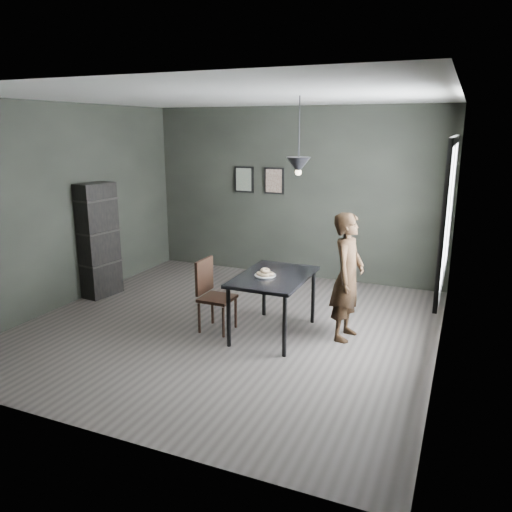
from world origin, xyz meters
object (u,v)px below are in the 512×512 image
at_px(woman, 347,277).
at_px(wood_chair, 211,290).
at_px(cafe_table, 274,281).
at_px(pendant_lamp, 298,165).
at_px(shelf_unit, 98,240).
at_px(white_plate, 265,276).

relative_size(woman, wood_chair, 1.69).
relative_size(cafe_table, pendant_lamp, 1.39).
xyz_separation_m(cafe_table, shelf_unit, (-2.92, 0.37, 0.17)).
relative_size(woman, shelf_unit, 0.90).
distance_m(white_plate, wood_chair, 0.73).
distance_m(white_plate, pendant_lamp, 1.35).
bearing_deg(shelf_unit, cafe_table, 1.19).
xyz_separation_m(wood_chair, pendant_lamp, (1.01, 0.27, 1.54)).
distance_m(woman, wood_chair, 1.66).
bearing_deg(cafe_table, white_plate, -130.91).
xyz_separation_m(cafe_table, pendant_lamp, (0.25, 0.10, 1.38)).
bearing_deg(woman, wood_chair, 109.44).
distance_m(cafe_table, pendant_lamp, 1.41).
relative_size(white_plate, shelf_unit, 0.14).
bearing_deg(cafe_table, pendant_lamp, 21.80).
height_order(shelf_unit, pendant_lamp, pendant_lamp).
distance_m(wood_chair, shelf_unit, 2.25).
relative_size(wood_chair, shelf_unit, 0.53).
height_order(cafe_table, white_plate, white_plate).
xyz_separation_m(wood_chair, shelf_unit, (-2.16, 0.53, 0.33)).
bearing_deg(white_plate, cafe_table, 49.09).
xyz_separation_m(white_plate, shelf_unit, (-2.85, 0.45, 0.09)).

